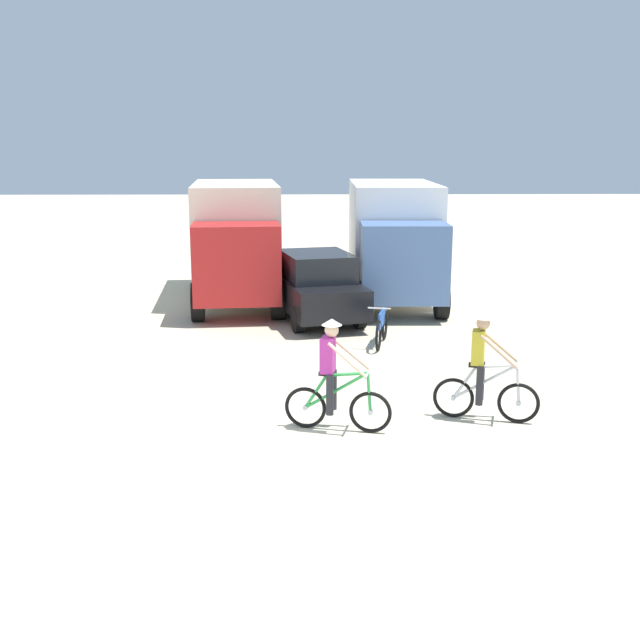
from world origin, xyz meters
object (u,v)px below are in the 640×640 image
box_truck_cream_rv (236,236)px  bicycle_spare (382,328)px  sedan_parked (316,286)px  box_truck_avon_van (394,235)px  cyclist_orange_shirt (334,379)px  cyclist_cowboy_hat (483,371)px

box_truck_cream_rv → bicycle_spare: 6.63m
sedan_parked → bicycle_spare: 3.04m
sedan_parked → bicycle_spare: sedan_parked is taller
box_truck_avon_van → bicycle_spare: bearing=-99.0°
cyclist_orange_shirt → bicycle_spare: (1.27, 5.27, -0.45)m
sedan_parked → cyclist_orange_shirt: bearing=-88.7°
box_truck_cream_rv → cyclist_orange_shirt: bearing=-76.9°
sedan_parked → cyclist_cowboy_hat: 7.93m
box_truck_avon_van → cyclist_cowboy_hat: 10.30m
box_truck_cream_rv → box_truck_avon_van: 4.58m
cyclist_orange_shirt → box_truck_avon_van: bearing=78.7°
sedan_parked → cyclist_orange_shirt: (0.18, -7.89, -0.04)m
box_truck_cream_rv → bicycle_spare: size_ratio=4.08×
bicycle_spare → cyclist_orange_shirt: bearing=-103.6°
box_truck_avon_van → bicycle_spare: box_truck_avon_van is taller
sedan_parked → cyclist_cowboy_hat: bearing=-70.6°
cyclist_orange_shirt → sedan_parked: bearing=91.3°
cyclist_orange_shirt → cyclist_cowboy_hat: 2.49m
box_truck_avon_van → sedan_parked: size_ratio=1.51×
box_truck_cream_rv → box_truck_avon_van: bearing=1.3°
sedan_parked → cyclist_cowboy_hat: cyclist_cowboy_hat is taller
box_truck_cream_rv → bicycle_spare: box_truck_cream_rv is taller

